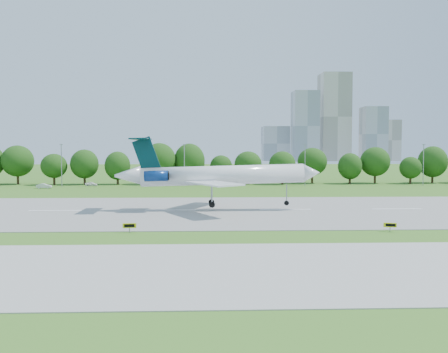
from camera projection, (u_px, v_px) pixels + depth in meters
ground at (317, 234)px, 62.75m from camera, size 600.00×600.00×0.00m
runway at (285, 210)px, 87.70m from camera, size 400.00×45.00×0.08m
taxiway at (362, 268)px, 44.79m from camera, size 400.00×23.00×0.08m
tree_line at (250, 164)px, 154.21m from camera, size 288.40×8.40×10.40m
light_poles at (245, 164)px, 144.13m from camera, size 175.90×0.25×12.19m
skyline at (330, 128)px, 454.68m from camera, size 127.00×52.00×80.00m
airliner at (212, 175)px, 86.85m from camera, size 35.90×26.28×12.25m
taxi_sign_left at (129, 226)px, 63.67m from camera, size 1.75×0.36×1.22m
taxi_sign_centre at (390, 225)px, 64.53m from camera, size 1.61×0.70×1.15m
service_vehicle_a at (44, 186)px, 136.19m from camera, size 4.11×1.68×1.32m
service_vehicle_b at (91, 184)px, 145.52m from camera, size 3.68×1.80×1.21m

